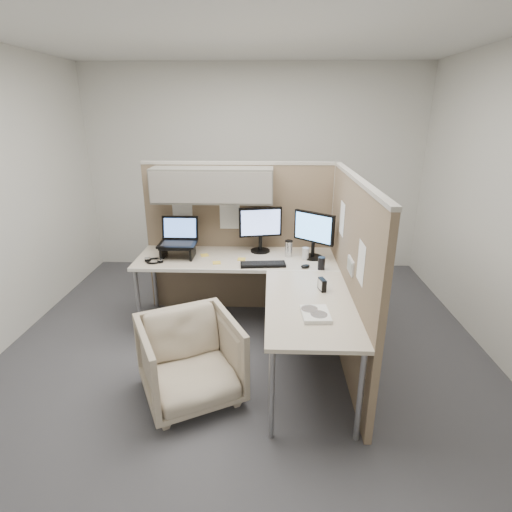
{
  "coord_description": "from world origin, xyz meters",
  "views": [
    {
      "loc": [
        0.23,
        -3.21,
        2.11
      ],
      "look_at": [
        0.1,
        0.25,
        0.85
      ],
      "focal_mm": 28.0,
      "sensor_mm": 36.0,
      "label": 1
    }
  ],
  "objects_px": {
    "desk": "(258,278)",
    "office_chair": "(190,356)",
    "monitor_left": "(260,226)",
    "keyboard": "(263,264)"
  },
  "relations": [
    {
      "from": "office_chair",
      "to": "keyboard",
      "type": "bearing_deg",
      "value": 34.17
    },
    {
      "from": "monitor_left",
      "to": "desk",
      "type": "bearing_deg",
      "value": -102.26
    },
    {
      "from": "desk",
      "to": "keyboard",
      "type": "bearing_deg",
      "value": 78.37
    },
    {
      "from": "desk",
      "to": "office_chair",
      "type": "height_order",
      "value": "desk"
    },
    {
      "from": "desk",
      "to": "monitor_left",
      "type": "distance_m",
      "value": 0.68
    },
    {
      "from": "desk",
      "to": "monitor_left",
      "type": "bearing_deg",
      "value": 89.69
    },
    {
      "from": "monitor_left",
      "to": "keyboard",
      "type": "relative_size",
      "value": 1.09
    },
    {
      "from": "monitor_left",
      "to": "keyboard",
      "type": "height_order",
      "value": "monitor_left"
    },
    {
      "from": "desk",
      "to": "keyboard",
      "type": "distance_m",
      "value": 0.2
    },
    {
      "from": "monitor_left",
      "to": "keyboard",
      "type": "distance_m",
      "value": 0.48
    }
  ]
}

